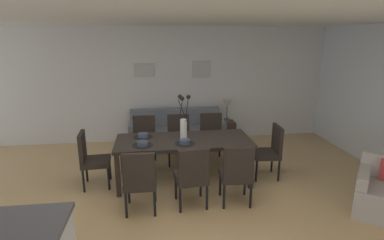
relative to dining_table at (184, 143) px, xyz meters
The scene contains 24 objects.
ground_plane 1.19m from the dining_table, 92.01° to the right, with size 9.00×9.00×0.00m, color tan.
back_wall_panel 2.36m from the dining_table, 90.87° to the left, with size 9.00×0.10×2.60m, color silver.
ceiling_panel 2.05m from the dining_table, 93.40° to the right, with size 9.00×7.20×0.08m, color white.
dining_table is the anchor object (origin of this frame).
dining_chair_near_left 1.14m from the dining_table, 127.78° to the right, with size 0.45×0.45×0.92m.
dining_chair_near_right 1.09m from the dining_table, 128.28° to the left, with size 0.47×0.47×0.92m.
dining_chair_far_left 0.85m from the dining_table, 88.01° to the right, with size 0.47×0.47×0.92m.
dining_chair_far_right 0.87m from the dining_table, 90.45° to the left, with size 0.46×0.46×0.92m.
dining_chair_mid_left 1.09m from the dining_table, 51.70° to the right, with size 0.47×0.47×0.92m.
dining_chair_mid_right 1.09m from the dining_table, 52.75° to the left, with size 0.46×0.46×0.92m.
dining_chair_head_west 1.50m from the dining_table, behind, with size 0.47×0.47×0.92m.
dining_chair_head_east 1.49m from the dining_table, ahead, with size 0.47×0.47×0.92m.
centerpiece_vase 0.35m from the dining_table, 55.35° to the left, with size 0.21×0.23×0.73m.
placemat_near_left 0.69m from the dining_table, 162.80° to the right, with size 0.32×0.32×0.01m, color black.
bowl_near_left 0.70m from the dining_table, 162.80° to the right, with size 0.17×0.17×0.07m.
placemat_near_right 0.69m from the dining_table, 162.80° to the left, with size 0.32×0.32×0.01m, color black.
bowl_near_right 0.70m from the dining_table, 162.80° to the left, with size 0.17×0.17×0.07m.
placemat_far_left 0.22m from the dining_table, 90.00° to the right, with size 0.32×0.32×0.01m, color black.
bowl_far_left 0.23m from the dining_table, 90.00° to the right, with size 0.17×0.17×0.07m.
sofa 1.76m from the dining_table, 89.28° to the left, with size 2.03×0.84×0.80m.
side_table 2.13m from the dining_table, 56.37° to the left, with size 0.36×0.36×0.52m, color #33261E.
table_lamp 2.10m from the dining_table, 56.37° to the left, with size 0.22×0.22×0.51m.
framed_picture_left 2.49m from the dining_table, 106.41° to the left, with size 0.44×0.03×0.29m.
framed_picture_center 2.49m from the dining_table, 73.59° to the left, with size 0.42×0.03×0.38m.
Camera 1 is at (-0.45, -3.72, 2.36)m, focal length 28.47 mm.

